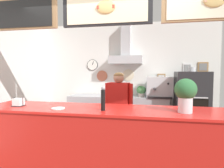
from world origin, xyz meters
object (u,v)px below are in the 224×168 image
(espresso_machine, at_px, (159,87))
(condiment_plate, at_px, (58,108))
(napkin_holder, at_px, (19,102))
(basil_vase, at_px, (185,94))
(pepper_grinder, at_px, (103,99))
(potted_oregano, at_px, (122,92))
(pizza_oven, at_px, (191,107))
(shop_worker, at_px, (119,109))
(potted_sage, at_px, (141,91))

(espresso_machine, xyz_separation_m, condiment_plate, (-1.39, -2.44, -0.10))
(espresso_machine, height_order, napkin_holder, espresso_machine)
(basil_vase, distance_m, pepper_grinder, 0.98)
(potted_oregano, height_order, condiment_plate, potted_oregano)
(pizza_oven, bearing_deg, potted_oregano, 168.66)
(shop_worker, bearing_deg, pepper_grinder, 101.29)
(shop_worker, xyz_separation_m, potted_sage, (0.38, 1.10, 0.25))
(pizza_oven, relative_size, pepper_grinder, 5.48)
(potted_sage, bearing_deg, condiment_plate, -111.42)
(shop_worker, xyz_separation_m, pepper_grinder, (0.02, -1.33, 0.39))
(potted_oregano, relative_size, napkin_holder, 1.46)
(shop_worker, xyz_separation_m, condiment_plate, (-0.58, -1.33, 0.24))
(potted_oregano, xyz_separation_m, potted_sage, (0.49, -0.06, 0.04))
(potted_oregano, distance_m, basil_vase, 2.67)
(pepper_grinder, bearing_deg, shop_worker, 90.73)
(espresso_machine, xyz_separation_m, potted_sage, (-0.43, -0.00, -0.09))
(pizza_oven, distance_m, napkin_holder, 3.43)
(espresso_machine, xyz_separation_m, potted_oregano, (-0.92, 0.06, -0.13))
(pepper_grinder, bearing_deg, potted_sage, 81.56)
(potted_sage, xyz_separation_m, basil_vase, (0.62, -2.36, 0.20))
(potted_oregano, height_order, napkin_holder, napkin_holder)
(pizza_oven, bearing_deg, condiment_plate, -133.29)
(pizza_oven, relative_size, potted_sage, 6.05)
(pizza_oven, distance_m, espresso_machine, 0.82)
(pizza_oven, distance_m, basil_vase, 2.22)
(shop_worker, height_order, napkin_holder, shop_worker)
(espresso_machine, bearing_deg, condiment_plate, -119.59)
(espresso_machine, bearing_deg, potted_sage, -179.34)
(potted_oregano, xyz_separation_m, basil_vase, (1.10, -2.42, 0.25))
(pepper_grinder, bearing_deg, condiment_plate, -179.12)
(pizza_oven, xyz_separation_m, shop_worker, (-1.48, -0.85, 0.06))
(potted_sage, bearing_deg, pizza_oven, -12.98)
(napkin_holder, bearing_deg, potted_sage, 55.81)
(shop_worker, height_order, condiment_plate, shop_worker)
(pizza_oven, relative_size, napkin_holder, 11.33)
(shop_worker, distance_m, potted_oregano, 1.19)
(pizza_oven, height_order, basil_vase, pizza_oven)
(basil_vase, distance_m, napkin_holder, 2.22)
(potted_oregano, bearing_deg, shop_worker, -84.66)
(potted_sage, relative_size, condiment_plate, 1.58)
(potted_oregano, xyz_separation_m, napkin_holder, (-1.11, -2.41, 0.08))
(shop_worker, xyz_separation_m, napkin_holder, (-1.22, -1.25, 0.29))
(pepper_grinder, bearing_deg, espresso_machine, 71.99)
(shop_worker, distance_m, pepper_grinder, 1.38)
(pizza_oven, height_order, potted_oregano, pizza_oven)
(potted_sage, distance_m, condiment_plate, 2.62)
(potted_oregano, xyz_separation_m, condiment_plate, (-0.47, -2.50, 0.03))
(shop_worker, bearing_deg, potted_sage, -98.33)
(napkin_holder, bearing_deg, potted_oregano, 65.30)
(espresso_machine, height_order, basil_vase, basil_vase)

